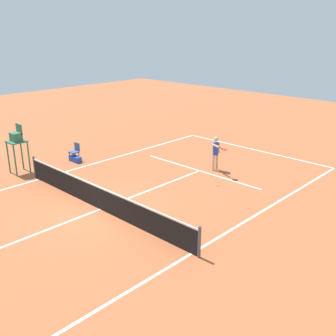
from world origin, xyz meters
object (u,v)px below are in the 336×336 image
(player_serving, at_px, (216,151))
(equipment_bag, at_px, (75,159))
(courtside_chair_mid, at_px, (75,151))
(tennis_ball, at_px, (218,185))
(umpire_chair, at_px, (17,141))

(player_serving, relative_size, equipment_bag, 2.25)
(courtside_chair_mid, relative_size, equipment_bag, 1.25)
(tennis_ball, distance_m, courtside_chair_mid, 8.06)
(umpire_chair, bearing_deg, tennis_ball, -146.82)
(umpire_chair, distance_m, equipment_bag, 3.20)
(umpire_chair, relative_size, courtside_chair_mid, 2.54)
(player_serving, relative_size, tennis_ball, 25.18)
(tennis_ball, relative_size, umpire_chair, 0.03)
(player_serving, distance_m, umpire_chair, 9.61)
(equipment_bag, bearing_deg, tennis_ball, -161.86)
(tennis_ball, bearing_deg, umpire_chair, 33.18)
(player_serving, bearing_deg, tennis_ball, 59.20)
(tennis_ball, xyz_separation_m, umpire_chair, (8.06, 5.27, 1.57))
(umpire_chair, xyz_separation_m, courtside_chair_mid, (-0.36, -2.94, -1.07))
(equipment_bag, bearing_deg, umpire_chair, 79.38)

